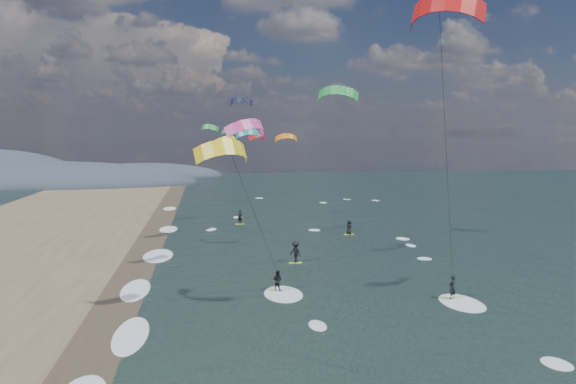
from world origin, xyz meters
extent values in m
plane|color=black|center=(0.00, 0.00, 0.00)|extent=(260.00, 260.00, 0.00)
cube|color=#382D23|center=(-12.00, 10.00, 0.00)|extent=(3.00, 240.00, 0.00)
ellipsoid|color=#3D4756|center=(-40.00, 100.00, 0.00)|extent=(64.00, 24.00, 10.00)
ellipsoid|color=#3D4756|center=(-22.00, 120.00, 0.00)|extent=(40.00, 18.00, 7.00)
cube|color=#E8F72B|center=(9.52, 9.66, 0.03)|extent=(1.27, 0.38, 0.05)
imported|color=black|center=(9.52, 9.66, 0.84)|extent=(0.68, 0.62, 1.57)
ellipsoid|color=white|center=(9.82, 8.86, 0.00)|extent=(2.60, 4.20, 0.12)
cylinder|color=black|center=(7.52, 6.66, 9.37)|extent=(0.02, 0.02, 17.68)
cube|color=#E8F72B|center=(-1.55, 13.30, 0.03)|extent=(1.11, 0.34, 0.05)
imported|color=black|center=(-1.55, 13.30, 0.76)|extent=(0.87, 0.84, 1.41)
ellipsoid|color=white|center=(-1.25, 12.50, 0.00)|extent=(2.60, 4.20, 0.12)
cylinder|color=black|center=(-3.30, 10.30, 5.68)|extent=(0.02, 0.02, 11.19)
cube|color=#E8F72B|center=(1.02, 21.47, 0.03)|extent=(1.10, 0.35, 0.05)
imported|color=black|center=(1.02, 21.47, 0.95)|extent=(1.23, 1.33, 1.80)
cube|color=#E8F72B|center=(8.85, 33.80, 0.03)|extent=(1.10, 0.35, 0.05)
imported|color=black|center=(8.85, 33.80, 0.80)|extent=(0.81, 0.88, 1.51)
cube|color=#E8F72B|center=(-2.35, 42.42, 0.03)|extent=(1.10, 0.35, 0.05)
imported|color=black|center=(-2.35, 42.42, 0.89)|extent=(0.73, 0.63, 1.68)
ellipsoid|color=white|center=(-10.80, 6.00, 0.00)|extent=(2.40, 5.40, 0.11)
ellipsoid|color=white|center=(-10.80, 15.00, 0.00)|extent=(2.40, 5.40, 0.11)
ellipsoid|color=white|center=(-10.80, 26.00, 0.00)|extent=(2.40, 5.40, 0.11)
ellipsoid|color=white|center=(-10.80, 40.00, 0.00)|extent=(2.40, 5.40, 0.11)
ellipsoid|color=white|center=(-10.80, 58.00, 0.00)|extent=(2.40, 5.40, 0.11)
camera|label=1|loc=(-6.32, -24.17, 10.81)|focal=35.00mm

